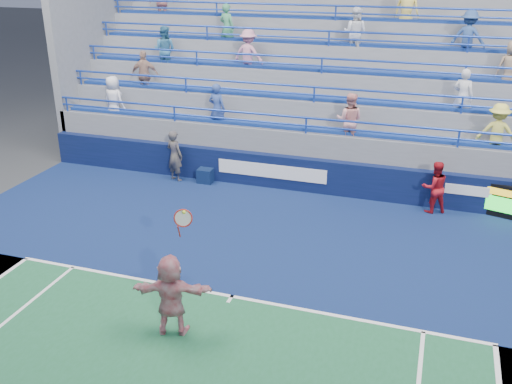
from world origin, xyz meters
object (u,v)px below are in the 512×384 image
(serve_speed_board, at_px, (505,202))
(ball_girl, at_px, (435,187))
(line_judge, at_px, (175,156))
(tennis_player, at_px, (171,295))
(judge_chair, at_px, (206,174))

(serve_speed_board, xyz_separation_m, ball_girl, (-1.95, -0.21, 0.29))
(line_judge, relative_size, ball_girl, 1.10)
(tennis_player, height_order, ball_girl, tennis_player)
(serve_speed_board, relative_size, line_judge, 0.82)
(serve_speed_board, distance_m, tennis_player, 10.28)
(judge_chair, height_order, line_judge, line_judge)
(judge_chair, relative_size, line_judge, 0.50)
(serve_speed_board, bearing_deg, tennis_player, -130.30)
(serve_speed_board, xyz_separation_m, judge_chair, (-9.19, -0.09, -0.22))
(tennis_player, xyz_separation_m, ball_girl, (4.69, 7.62, -0.08))
(serve_speed_board, bearing_deg, ball_girl, -173.76)
(serve_speed_board, distance_m, judge_chair, 9.19)
(line_judge, xyz_separation_m, ball_girl, (8.27, 0.02, -0.08))
(line_judge, height_order, ball_girl, line_judge)
(ball_girl, bearing_deg, line_judge, -24.11)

